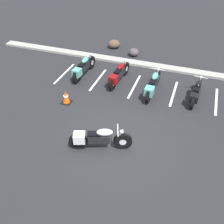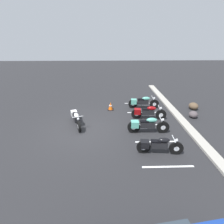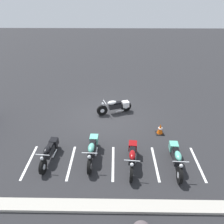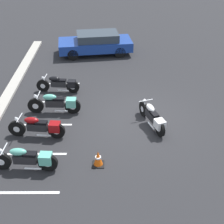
% 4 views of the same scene
% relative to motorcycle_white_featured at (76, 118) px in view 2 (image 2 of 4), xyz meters
% --- Properties ---
extents(ground, '(60.00, 60.00, 0.00)m').
position_rel_motorcycle_white_featured_xyz_m(ground, '(0.58, 0.45, -0.44)').
color(ground, '#262628').
extents(motorcycle_white_featured, '(2.04, 0.94, 0.84)m').
position_rel_motorcycle_white_featured_xyz_m(motorcycle_white_featured, '(0.00, 0.00, 0.00)').
color(motorcycle_white_featured, black).
rests_on(motorcycle_white_featured, ground).
extents(parked_bike_0, '(0.62, 2.20, 0.86)m').
position_rel_motorcycle_white_featured_xyz_m(parked_bike_0, '(-2.48, 4.35, 0.01)').
color(parked_bike_0, black).
rests_on(parked_bike_0, ground).
extents(parked_bike_1, '(0.63, 2.17, 0.85)m').
position_rel_motorcycle_white_featured_xyz_m(parked_bike_1, '(-0.67, 4.32, 0.01)').
color(parked_bike_1, black).
rests_on(parked_bike_1, ground).
extents(parked_bike_2, '(0.63, 2.24, 0.88)m').
position_rel_motorcycle_white_featured_xyz_m(parked_bike_2, '(1.03, 3.91, 0.02)').
color(parked_bike_2, black).
rests_on(parked_bike_2, ground).
extents(parked_bike_3, '(0.58, 2.04, 0.80)m').
position_rel_motorcycle_white_featured_xyz_m(parked_bike_3, '(2.86, 4.03, -0.02)').
color(parked_bike_3, black).
rests_on(parked_bike_3, ground).
extents(concrete_curb, '(18.00, 0.50, 0.12)m').
position_rel_motorcycle_white_featured_xyz_m(concrete_curb, '(0.58, 6.42, -0.38)').
color(concrete_curb, '#A8A399').
rests_on(concrete_curb, ground).
extents(landscape_rock_0, '(0.84, 0.78, 0.49)m').
position_rel_motorcycle_white_featured_xyz_m(landscape_rock_0, '(-2.15, 7.98, -0.20)').
color(landscape_rock_0, brown).
rests_on(landscape_rock_0, ground).
extents(landscape_rock_1, '(0.68, 0.66, 0.44)m').
position_rel_motorcycle_white_featured_xyz_m(landscape_rock_1, '(-0.77, 7.33, -0.22)').
color(landscape_rock_1, '#4F4648').
rests_on(landscape_rock_1, ground).
extents(traffic_cone, '(0.40, 0.40, 0.57)m').
position_rel_motorcycle_white_featured_xyz_m(traffic_cone, '(-2.25, 2.07, -0.18)').
color(traffic_cone, black).
rests_on(traffic_cone, ground).
extents(stall_line_0, '(0.10, 2.10, 0.00)m').
position_rel_motorcycle_white_featured_xyz_m(stall_line_0, '(-3.50, 4.26, -0.44)').
color(stall_line_0, white).
rests_on(stall_line_0, ground).
extents(stall_line_1, '(0.10, 2.10, 0.00)m').
position_rel_motorcycle_white_featured_xyz_m(stall_line_1, '(-1.68, 4.26, -0.44)').
color(stall_line_1, white).
rests_on(stall_line_1, ground).
extents(stall_line_2, '(0.10, 2.10, 0.00)m').
position_rel_motorcycle_white_featured_xyz_m(stall_line_2, '(0.13, 4.26, -0.44)').
color(stall_line_2, white).
rests_on(stall_line_2, ground).
extents(stall_line_3, '(0.10, 2.10, 0.00)m').
position_rel_motorcycle_white_featured_xyz_m(stall_line_3, '(1.94, 4.26, -0.44)').
color(stall_line_3, white).
rests_on(stall_line_3, ground).
extents(stall_line_4, '(0.10, 2.10, 0.00)m').
position_rel_motorcycle_white_featured_xyz_m(stall_line_4, '(3.75, 4.26, -0.44)').
color(stall_line_4, white).
rests_on(stall_line_4, ground).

